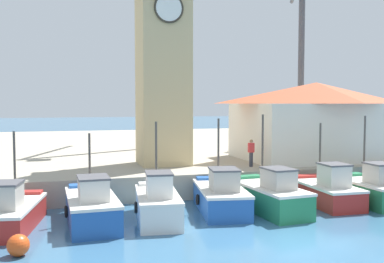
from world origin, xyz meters
name	(u,v)px	position (x,y,z in m)	size (l,w,h in m)	color
ground_plane	(306,247)	(0.00, 0.00, 0.00)	(300.00, 300.00, 0.00)	#386689
quay_wharf	(150,149)	(0.00, 28.59, 0.68)	(120.00, 40.00, 1.35)	#A89E89
fishing_boat_far_left	(11,212)	(-10.29, 5.44, 0.69)	(2.63, 4.85, 3.95)	#AD2823
fishing_boat_left_outer	(92,207)	(-7.10, 5.24, 0.76)	(2.17, 5.01, 3.82)	#2356A8
fishing_boat_left_inner	(158,203)	(-4.31, 5.05, 0.77)	(2.31, 4.70, 4.30)	silver
fishing_boat_mid_left	(221,196)	(-1.10, 5.83, 0.74)	(2.79, 5.12, 4.38)	#2356A8
fishing_boat_center	(269,195)	(1.09, 5.18, 0.77)	(2.24, 5.12, 4.57)	#237A4C
fishing_boat_mid_right	(326,190)	(4.48, 5.68, 0.72)	(2.11, 4.61, 4.10)	#AD2823
fishing_boat_right_inner	(371,189)	(6.70, 5.12, 0.76)	(2.09, 4.13, 4.47)	#237A4C
clock_tower	(163,46)	(-2.23, 13.05, 8.56)	(3.45, 3.45, 15.21)	tan
warehouse_right	(316,120)	(8.34, 12.93, 3.98)	(10.41, 7.29, 5.16)	silver
port_crane_near	(301,76)	(12.60, 22.40, 7.54)	(3.14, 7.33, 16.31)	#353539
port_crane_far	(160,52)	(-0.14, 23.55, 9.41)	(3.23, 10.22, 19.99)	maroon
mooring_buoy	(18,245)	(-9.74, 1.90, 0.37)	(0.74, 0.74, 0.74)	#E54C19
dock_worker_near_tower	(251,152)	(2.51, 10.50, 2.20)	(0.34, 0.22, 1.62)	#33333D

